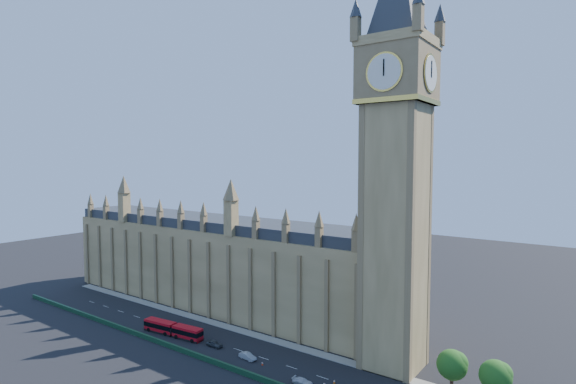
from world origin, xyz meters
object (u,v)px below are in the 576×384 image
Objects in this scene: red_bus at (173,329)px; car_silver at (248,356)px; car_grey at (214,344)px; car_white at (303,382)px.

red_bus reaches higher than car_silver.
car_grey is 28.47m from car_white.
red_bus is 4.14× the size of car_silver.
car_white is (16.95, -2.38, -0.11)m from car_silver.
car_silver is (11.35, -0.62, -0.02)m from car_grey.
car_white is at bearing -92.75° from car_silver.
red_bus is 42.47m from car_white.
red_bus is 4.27× the size of car_white.
red_bus is 4.17× the size of car_grey.
car_grey is 0.99× the size of car_silver.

